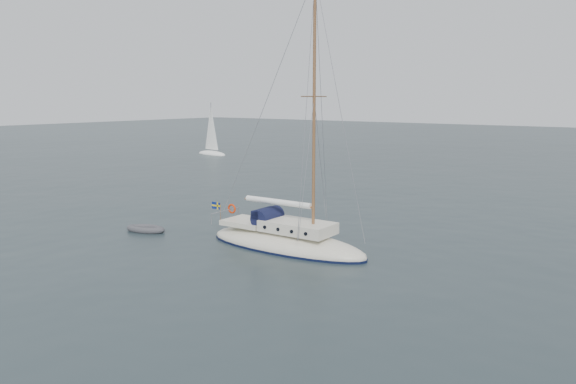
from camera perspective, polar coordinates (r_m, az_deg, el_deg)
The scene contains 4 objects.
ground at distance 28.75m, azimuth 0.94°, elevation -7.07°, with size 300.00×300.00×0.00m, color black.
sailboat at distance 30.94m, azimuth -0.20°, elevation -3.70°, with size 10.48×3.13×14.92m.
dinghy at distance 36.04m, azimuth -14.26°, elevation -3.65°, with size 2.67×1.20×0.38m.
distant_yacht_a at distance 82.62m, azimuth -7.81°, elevation 6.15°, with size 6.01×3.20×7.96m.
Camera 1 is at (16.08, -22.36, 8.24)m, focal length 35.00 mm.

